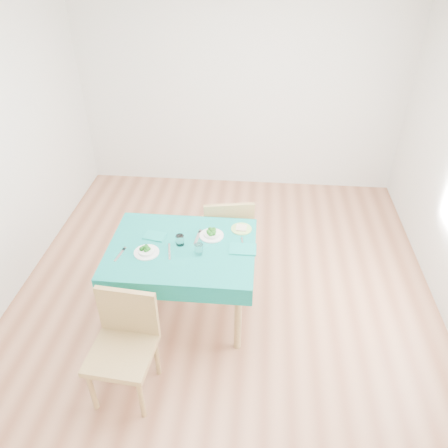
# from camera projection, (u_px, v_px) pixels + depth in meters

# --- Properties ---
(room_shell) EXTENTS (4.02, 4.52, 2.73)m
(room_shell) POSITION_uv_depth(u_px,v_px,m) (224.00, 172.00, 3.42)
(room_shell) COLOR brown
(room_shell) RESTS_ON ground
(table) EXTENTS (1.20, 0.91, 0.76)m
(table) POSITION_uv_depth(u_px,v_px,m) (184.00, 281.00, 3.81)
(table) COLOR #0A6D64
(table) RESTS_ON ground
(chair_near) EXTENTS (0.49, 0.53, 1.12)m
(chair_near) POSITION_uv_depth(u_px,v_px,m) (119.00, 341.00, 3.04)
(chair_near) COLOR #9A7B48
(chair_near) RESTS_ON ground
(chair_far) EXTENTS (0.55, 0.59, 1.17)m
(chair_far) POSITION_uv_depth(u_px,v_px,m) (227.00, 216.00, 4.28)
(chair_far) COLOR #9A7B48
(chair_far) RESTS_ON ground
(bowl_near) EXTENTS (0.20, 0.20, 0.06)m
(bowl_near) POSITION_uv_depth(u_px,v_px,m) (146.00, 250.00, 3.51)
(bowl_near) COLOR white
(bowl_near) RESTS_ON table
(bowl_far) EXTENTS (0.21, 0.21, 0.06)m
(bowl_far) POSITION_uv_depth(u_px,v_px,m) (212.00, 233.00, 3.70)
(bowl_far) COLOR white
(bowl_far) RESTS_ON table
(fork_near) EXTENTS (0.06, 0.18, 0.00)m
(fork_near) POSITION_uv_depth(u_px,v_px,m) (120.00, 255.00, 3.51)
(fork_near) COLOR silver
(fork_near) RESTS_ON table
(knife_near) EXTENTS (0.06, 0.21, 0.00)m
(knife_near) POSITION_uv_depth(u_px,v_px,m) (169.00, 251.00, 3.54)
(knife_near) COLOR silver
(knife_near) RESTS_ON table
(fork_far) EXTENTS (0.04, 0.20, 0.00)m
(fork_far) POSITION_uv_depth(u_px,v_px,m) (198.00, 238.00, 3.69)
(fork_far) COLOR silver
(fork_far) RESTS_ON table
(knife_far) EXTENTS (0.05, 0.21, 0.00)m
(knife_far) POSITION_uv_depth(u_px,v_px,m) (243.00, 245.00, 3.61)
(knife_far) COLOR silver
(knife_far) RESTS_ON table
(napkin_near) EXTENTS (0.20, 0.16, 0.01)m
(napkin_near) POSITION_uv_depth(u_px,v_px,m) (155.00, 236.00, 3.71)
(napkin_near) COLOR #0E786E
(napkin_near) RESTS_ON table
(napkin_far) EXTENTS (0.22, 0.15, 0.01)m
(napkin_far) POSITION_uv_depth(u_px,v_px,m) (243.00, 249.00, 3.56)
(napkin_far) COLOR #0E786E
(napkin_far) RESTS_ON table
(tumbler_center) EXTENTS (0.07, 0.07, 0.09)m
(tumbler_center) POSITION_uv_depth(u_px,v_px,m) (180.00, 240.00, 3.60)
(tumbler_center) COLOR white
(tumbler_center) RESTS_ON table
(tumbler_side) EXTENTS (0.07, 0.07, 0.09)m
(tumbler_side) POSITION_uv_depth(u_px,v_px,m) (199.00, 249.00, 3.50)
(tumbler_side) COLOR white
(tumbler_side) RESTS_ON table
(side_plate) EXTENTS (0.18, 0.18, 0.01)m
(side_plate) POSITION_uv_depth(u_px,v_px,m) (241.00, 229.00, 3.79)
(side_plate) COLOR #9DCC63
(side_plate) RESTS_ON table
(bread_slice) EXTENTS (0.09, 0.09, 0.01)m
(bread_slice) POSITION_uv_depth(u_px,v_px,m) (241.00, 228.00, 3.79)
(bread_slice) COLOR beige
(bread_slice) RESTS_ON side_plate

